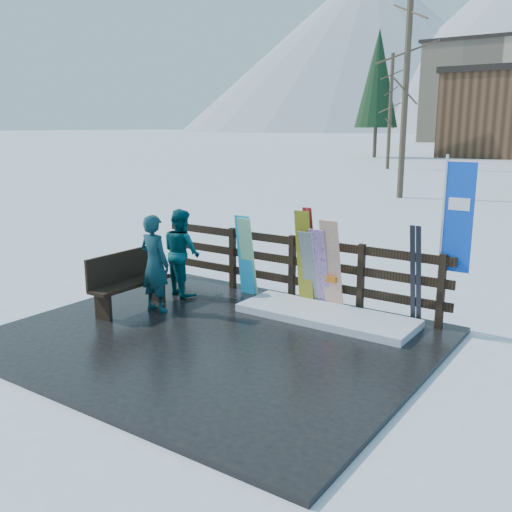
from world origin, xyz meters
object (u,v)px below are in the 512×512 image
Objects in this scene: snowboard_2 at (304,259)px; snowboard_4 at (309,269)px; snowboard_0 at (245,255)px; rental_flag at (454,224)px; snowboard_1 at (247,257)px; person_back at (182,252)px; person_front at (155,263)px; snowboard_3 at (320,269)px; bench at (127,279)px; snowboard_5 at (331,266)px.

snowboard_4 is (0.09, -0.00, -0.16)m from snowboard_2.
snowboard_0 is 3.67m from rental_flag.
snowboard_0 is 1.02× the size of snowboard_1.
snowboard_0 is 1.23m from snowboard_2.
snowboard_2 is (1.17, 0.00, 0.11)m from snowboard_1.
person_back is at bearing -147.90° from snowboard_1.
rental_flag is at bearing 6.60° from snowboard_2.
person_back is at bearing -163.81° from snowboard_2.
snowboard_4 is 0.85× the size of person_front.
snowboard_3 is at bearing 0.00° from snowboard_1.
snowboard_0 is at bearing -110.19° from person_front.
bench is 3.02m from snowboard_4.
snowboard_3 is 0.91× the size of person_back.
snowboard_1 is 1.26m from snowboard_4.
snowboard_5 is 2.88m from person_front.
person_back is at bearing -166.77° from snowboard_5.
snowboard_0 is 1.32m from snowboard_4.
person_front reaches higher than snowboard_5.
snowboard_1 is 0.89× the size of person_front.
snowboard_4 is (1.32, 0.00, -0.07)m from snowboard_0.
snowboard_2 reaches higher than snowboard_3.
rental_flag reaches higher than person_back.
person_back is (0.16, 1.17, 0.27)m from bench.
snowboard_2 is at bearing -137.24° from person_front.
snowboard_5 is at bearing 0.00° from snowboard_0.
person_back is (-2.17, -0.63, -0.04)m from snowboard_2.
rental_flag is at bearing -148.52° from person_back.
snowboard_3 is (0.31, 0.00, -0.13)m from snowboard_2.
snowboard_3 is 0.91× the size of snowboard_5.
snowboard_3 is 0.22m from snowboard_4.
snowboard_2 is 0.64× the size of rental_flag.
rental_flag reaches higher than snowboard_0.
bench is at bearing -145.72° from snowboard_3.
snowboard_2 is at bearing 180.00° from snowboard_3.
person_front is at bearing -146.38° from snowboard_5.
person_back is (-4.51, -0.90, -0.82)m from rental_flag.
snowboard_3 is (1.53, 0.00, -0.04)m from snowboard_0.
rental_flag is (2.24, 0.27, 0.94)m from snowboard_4.
snowboard_5 is (1.68, 0.00, 0.06)m from snowboard_1.
person_front is at bearing -114.43° from snowboard_1.
rental_flag is at bearing 8.41° from snowboard_5.
rental_flag is at bearing 4.34° from snowboard_0.
rental_flag is 1.66× the size of person_back.
snowboard_1 is 1.17m from snowboard_2.
snowboard_1 is at bearing 180.00° from snowboard_5.
snowboard_5 is (0.51, 0.00, -0.05)m from snowboard_2.
snowboard_0 is 1.73m from person_front.
snowboard_1 is 1.06× the size of snowboard_4.
rental_flag is 1.62× the size of person_front.
snowboard_2 is 1.06× the size of person_back.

